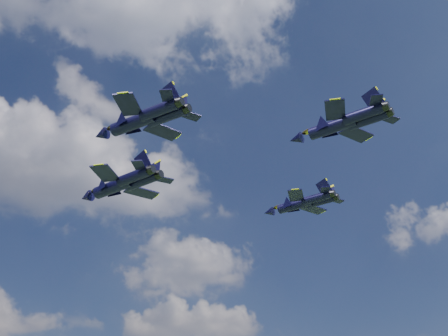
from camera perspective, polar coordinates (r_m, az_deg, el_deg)
jet_lead at (r=92.90m, az=-11.38°, el=-1.94°), size 15.37×16.18×4.30m
jet_left at (r=70.71m, az=-9.46°, el=4.48°), size 13.39×12.89×3.58m
jet_right at (r=95.16m, az=7.00°, el=-3.79°), size 12.40×12.61×3.40m
jet_slot at (r=75.49m, az=10.63°, el=4.06°), size 13.07×13.34×3.59m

